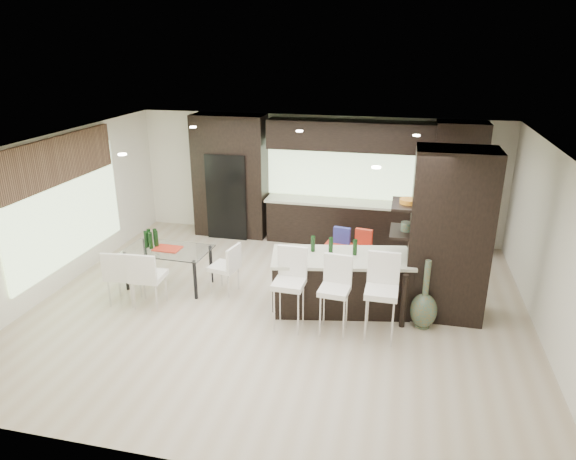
% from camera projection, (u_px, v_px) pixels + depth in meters
% --- Properties ---
extents(ground, '(8.00, 8.00, 0.00)m').
position_uv_depth(ground, '(280.00, 307.00, 8.55)').
color(ground, '#BFAD92').
rests_on(ground, ground).
extents(back_wall, '(8.00, 0.02, 2.70)m').
position_uv_depth(back_wall, '(318.00, 177.00, 11.29)').
color(back_wall, white).
rests_on(back_wall, ground).
extents(left_wall, '(0.02, 7.00, 2.70)m').
position_uv_depth(left_wall, '(57.00, 213.00, 8.93)').
color(left_wall, white).
rests_on(left_wall, ground).
extents(right_wall, '(0.02, 7.00, 2.70)m').
position_uv_depth(right_wall, '(554.00, 253.00, 7.24)').
color(right_wall, white).
rests_on(right_wall, ground).
extents(ceiling, '(8.00, 7.00, 0.02)m').
position_uv_depth(ceiling, '(279.00, 146.00, 7.62)').
color(ceiling, white).
rests_on(ceiling, ground).
extents(window_left, '(0.04, 3.20, 1.90)m').
position_uv_depth(window_left, '(66.00, 210.00, 9.10)').
color(window_left, '#B2D199').
rests_on(window_left, left_wall).
extents(window_back, '(3.40, 0.04, 1.20)m').
position_uv_depth(window_back, '(345.00, 170.00, 11.05)').
color(window_back, '#B2D199').
rests_on(window_back, back_wall).
extents(stone_accent, '(0.08, 3.00, 0.80)m').
position_uv_depth(stone_accent, '(60.00, 160.00, 8.78)').
color(stone_accent, brown).
rests_on(stone_accent, left_wall).
extents(ceiling_spots, '(4.00, 3.00, 0.02)m').
position_uv_depth(ceiling_spots, '(283.00, 144.00, 7.85)').
color(ceiling_spots, white).
rests_on(ceiling_spots, ceiling).
extents(back_cabinetry, '(6.80, 0.68, 2.70)m').
position_uv_depth(back_cabinetry, '(338.00, 182.00, 10.88)').
color(back_cabinetry, black).
rests_on(back_cabinetry, ground).
extents(refrigerator, '(0.90, 0.68, 1.90)m').
position_uv_depth(refrigerator, '(231.00, 194.00, 11.48)').
color(refrigerator, black).
rests_on(refrigerator, ground).
extents(partition_column, '(1.20, 0.80, 2.70)m').
position_uv_depth(partition_column, '(449.00, 235.00, 7.90)').
color(partition_column, black).
rests_on(partition_column, ground).
extents(kitchen_island, '(2.37, 1.36, 0.93)m').
position_uv_depth(kitchen_island, '(341.00, 282.00, 8.37)').
color(kitchen_island, black).
rests_on(kitchen_island, ground).
extents(stool_left, '(0.47, 0.47, 1.03)m').
position_uv_depth(stool_left, '(289.00, 298.00, 7.76)').
color(stool_left, white).
rests_on(stool_left, ground).
extents(stool_mid, '(0.47, 0.47, 0.97)m').
position_uv_depth(stool_mid, '(334.00, 304.00, 7.63)').
color(stool_mid, white).
rests_on(stool_mid, ground).
extents(stool_right, '(0.47, 0.47, 1.06)m').
position_uv_depth(stool_right, '(380.00, 307.00, 7.46)').
color(stool_right, white).
rests_on(stool_right, ground).
extents(bench, '(1.27, 0.64, 0.47)m').
position_uv_depth(bench, '(355.00, 259.00, 9.85)').
color(bench, black).
rests_on(bench, ground).
extents(floor_vase, '(0.53, 0.53, 1.11)m').
position_uv_depth(floor_vase, '(425.00, 294.00, 7.77)').
color(floor_vase, '#47543D').
rests_on(floor_vase, ground).
extents(dining_table, '(1.51, 0.89, 0.71)m').
position_uv_depth(dining_table, '(169.00, 268.00, 9.17)').
color(dining_table, white).
rests_on(dining_table, ground).
extents(chair_near, '(0.52, 0.52, 0.92)m').
position_uv_depth(chair_near, '(149.00, 280.00, 8.45)').
color(chair_near, white).
rests_on(chair_near, ground).
extents(chair_far, '(0.54, 0.54, 0.90)m').
position_uv_depth(chair_far, '(124.00, 278.00, 8.56)').
color(chair_far, white).
rests_on(chair_far, ground).
extents(chair_end, '(0.52, 0.52, 0.82)m').
position_uv_depth(chair_end, '(224.00, 270.00, 8.93)').
color(chair_end, white).
rests_on(chair_end, ground).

